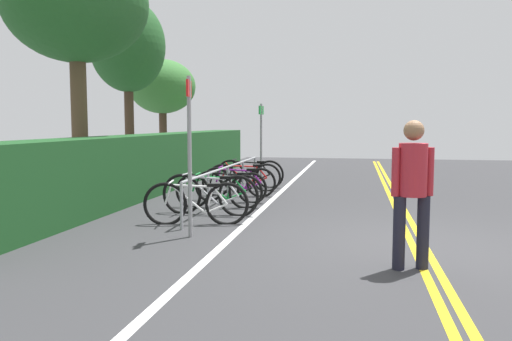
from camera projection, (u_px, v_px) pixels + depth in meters
The scene contains 19 objects.
ground_plane at pixel (419, 249), 6.98m from camera, with size 35.11×12.15×0.05m, color #353538.
centre_line_yellow_inner at pixel (425, 247), 6.97m from camera, with size 31.59×0.10×0.00m, color gold.
centre_line_yellow_outer at pixel (413, 247), 7.00m from camera, with size 31.59×0.10×0.00m, color gold.
bike_lane_stripe_white at pixel (229, 239), 7.48m from camera, with size 31.59×0.12×0.00m, color white.
bike_rack at pixel (228, 175), 10.99m from camera, with size 6.02×0.05×0.77m.
bicycle_0 at pixel (196, 203), 8.53m from camera, with size 0.51×1.72×0.75m.
bicycle_1 at pixel (210, 195), 9.44m from camera, with size 0.46×1.85×0.78m.
bicycle_2 at pixel (219, 191), 10.21m from camera, with size 0.46×1.75×0.71m.
bicycle_3 at pixel (230, 187), 10.99m from camera, with size 0.46×1.64×0.69m.
bicycle_4 at pixel (239, 182), 11.82m from camera, with size 0.46×1.72×0.71m.
bicycle_5 at pixel (245, 178), 12.62m from camera, with size 0.66×1.74×0.73m.
bicycle_6 at pixel (250, 174), 13.46m from camera, with size 0.46×1.79×0.76m.
pedestrian at pixel (412, 184), 5.86m from camera, with size 0.32×0.47×1.70m.
sign_post_near at pixel (189, 141), 7.49m from camera, with size 0.36×0.09×2.34m.
sign_post_far at pixel (261, 135), 14.52m from camera, with size 0.36×0.08×2.21m.
hedge_backdrop at pixel (155, 162), 12.87m from camera, with size 14.97×0.97×1.39m, color #1C4C21.
tree_mid at pixel (76, 5), 11.01m from camera, with size 3.06×3.06×5.47m.
tree_far_right at pixel (128, 47), 15.14m from camera, with size 2.19×2.19×5.27m.
tree_extra at pixel (162, 87), 18.60m from camera, with size 2.38×2.38×3.94m.
Camera 1 is at (-7.15, 0.87, 1.68)m, focal length 36.34 mm.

